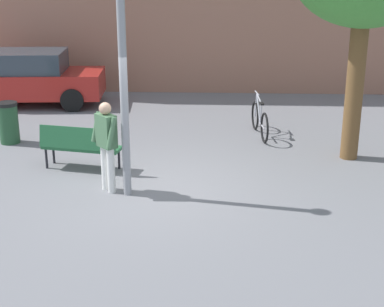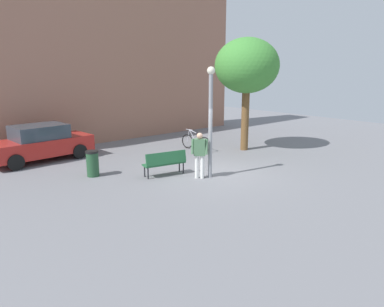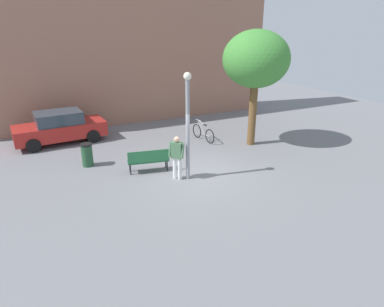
# 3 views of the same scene
# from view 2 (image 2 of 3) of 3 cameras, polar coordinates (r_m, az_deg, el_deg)

# --- Properties ---
(ground_plane) EXTENTS (36.00, 36.00, 0.00)m
(ground_plane) POSITION_cam_2_polar(r_m,az_deg,el_deg) (13.80, 3.41, -3.05)
(ground_plane) COLOR slate
(building_facade) EXTENTS (17.50, 2.00, 9.55)m
(building_facade) POSITION_cam_2_polar(r_m,az_deg,el_deg) (20.64, -14.68, 15.38)
(building_facade) COLOR #9E6B56
(building_facade) RESTS_ON ground_plane
(lamppost) EXTENTS (0.28, 0.28, 3.95)m
(lamppost) POSITION_cam_2_polar(r_m,az_deg,el_deg) (12.77, 2.94, 6.10)
(lamppost) COLOR gray
(lamppost) RESTS_ON ground_plane
(person_by_lamppost) EXTENTS (0.57, 0.59, 1.67)m
(person_by_lamppost) POSITION_cam_2_polar(r_m,az_deg,el_deg) (12.86, 1.21, 0.20)
(person_by_lamppost) COLOR white
(person_by_lamppost) RESTS_ON ground_plane
(park_bench) EXTENTS (1.66, 0.77, 0.92)m
(park_bench) POSITION_cam_2_polar(r_m,az_deg,el_deg) (13.30, -4.28, -1.26)
(park_bench) COLOR #236038
(park_bench) RESTS_ON ground_plane
(plaza_tree) EXTENTS (3.00, 3.00, 5.28)m
(plaza_tree) POSITION_cam_2_polar(r_m,az_deg,el_deg) (17.41, 8.66, 13.44)
(plaza_tree) COLOR brown
(plaza_tree) RESTS_ON ground_plane
(bicycle_silver) EXTENTS (0.30, 1.80, 0.97)m
(bicycle_silver) POSITION_cam_2_polar(r_m,az_deg,el_deg) (17.55, 0.58, 1.82)
(bicycle_silver) COLOR black
(bicycle_silver) RESTS_ON ground_plane
(parked_car_red) EXTENTS (4.32, 2.07, 1.55)m
(parked_car_red) POSITION_cam_2_polar(r_m,az_deg,el_deg) (16.71, -22.86, 1.54)
(parked_car_red) COLOR #AD231E
(parked_car_red) RESTS_ON ground_plane
(trash_bin) EXTENTS (0.47, 0.47, 0.96)m
(trash_bin) POSITION_cam_2_polar(r_m,az_deg,el_deg) (13.73, -15.43, -1.52)
(trash_bin) COLOR #234C2D
(trash_bin) RESTS_ON ground_plane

